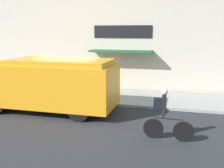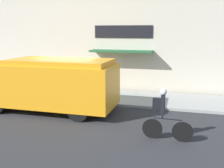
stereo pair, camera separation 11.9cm
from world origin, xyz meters
name	(u,v)px [view 1 (the left image)]	position (x,y,z in m)	size (l,w,h in m)	color
ground_plane	(71,103)	(0.00, 0.00, 0.00)	(70.00, 70.00, 0.00)	#2B2B2D
sidewalk	(82,95)	(0.00, 1.49, 0.06)	(28.00, 2.97, 0.12)	#999993
storefront	(92,41)	(0.04, 3.21, 2.87)	(17.10, 1.10, 5.76)	beige
school_bus	(53,84)	(-0.23, -1.32, 1.19)	(6.04, 2.75, 2.27)	orange
cyclist	(165,115)	(4.64, -3.23, 0.83)	(1.61, 0.22, 1.69)	black
trash_bin	(86,85)	(0.20, 1.64, 0.59)	(0.50, 0.50, 0.93)	slate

